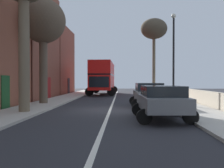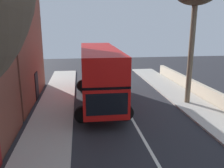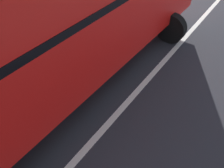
% 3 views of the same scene
% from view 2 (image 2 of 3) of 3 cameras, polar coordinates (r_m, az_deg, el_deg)
% --- Properties ---
extents(double_decker_bus, '(3.64, 10.26, 4.06)m').
position_cam_2_polar(double_decker_bus, '(16.90, -3.08, 2.96)').
color(double_decker_bus, red).
rests_on(double_decker_bus, ground).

